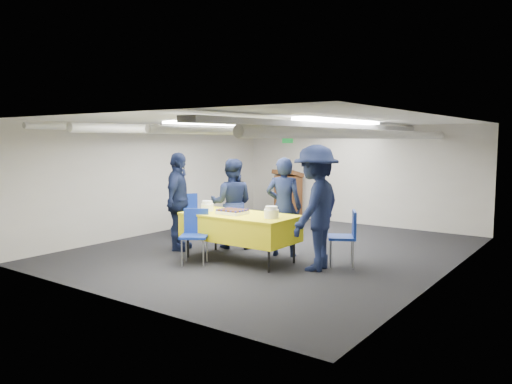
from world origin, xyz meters
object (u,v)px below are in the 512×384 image
(sheet_cake, at_px, (232,212))
(serving_table, at_px, (240,227))
(chair_left, at_px, (189,210))
(chair_near, at_px, (195,230))
(sailor_c, at_px, (178,201))
(podium, at_px, (288,195))
(chair_right, at_px, (347,232))
(sailor_a, at_px, (284,207))
(sailor_d, at_px, (316,208))
(sailor_b, at_px, (232,203))

(sheet_cake, bearing_deg, serving_table, 35.42)
(chair_left, bearing_deg, chair_near, -44.02)
(serving_table, height_order, sailor_c, sailor_c)
(podium, height_order, sailor_c, sailor_c)
(chair_right, bearing_deg, chair_near, -148.36)
(sailor_a, height_order, sailor_c, sailor_c)
(sailor_a, bearing_deg, podium, -80.05)
(chair_left, xyz_separation_m, sailor_d, (3.40, -0.80, 0.42))
(sheet_cake, bearing_deg, chair_right, 24.98)
(chair_left, height_order, sailor_a, sailor_a)
(chair_near, relative_size, chair_right, 1.00)
(podium, distance_m, chair_right, 4.59)
(sailor_d, bearing_deg, serving_table, -86.48)
(serving_table, height_order, chair_left, chair_left)
(chair_near, xyz_separation_m, sailor_c, (-0.91, 0.54, 0.35))
(sailor_d, bearing_deg, chair_right, 142.70)
(chair_left, bearing_deg, serving_table, -25.98)
(sailor_b, xyz_separation_m, sailor_c, (-0.66, -0.70, 0.06))
(serving_table, bearing_deg, sheet_cake, -144.58)
(podium, height_order, chair_left, podium)
(chair_right, height_order, sailor_a, sailor_a)
(podium, bearing_deg, sailor_d, -52.81)
(serving_table, distance_m, sailor_c, 1.42)
(sailor_d, bearing_deg, podium, -149.14)
(chair_right, bearing_deg, sheet_cake, -155.02)
(chair_near, relative_size, chair_left, 1.00)
(sailor_c, bearing_deg, chair_right, -105.57)
(sailor_d, bearing_deg, sailor_c, -91.24)
(sailor_a, xyz_separation_m, sailor_d, (0.88, -0.47, 0.11))
(sailor_c, distance_m, sailor_d, 2.68)
(sailor_b, bearing_deg, chair_left, -44.90)
(chair_right, xyz_separation_m, sailor_b, (-2.30, -0.03, 0.29))
(podium, height_order, sailor_b, sailor_b)
(sheet_cake, relative_size, sailor_a, 0.27)
(podium, height_order, chair_right, podium)
(serving_table, relative_size, sailor_b, 1.16)
(podium, distance_m, sailor_a, 3.89)
(sailor_a, bearing_deg, chair_near, 33.53)
(serving_table, height_order, sailor_b, sailor_b)
(chair_left, xyz_separation_m, sailor_a, (2.52, -0.33, 0.31))
(chair_near, height_order, sailor_c, sailor_c)
(sheet_cake, height_order, chair_near, chair_near)
(sheet_cake, xyz_separation_m, chair_left, (-2.01, 1.10, -0.28))
(podium, bearing_deg, serving_table, -68.36)
(serving_table, height_order, sailor_d, sailor_d)
(sailor_b, bearing_deg, sailor_a, 149.15)
(serving_table, relative_size, sailor_d, 0.99)
(chair_right, height_order, sailor_b, sailor_b)
(sailor_c, bearing_deg, sailor_b, -72.77)
(podium, relative_size, sailor_b, 0.77)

